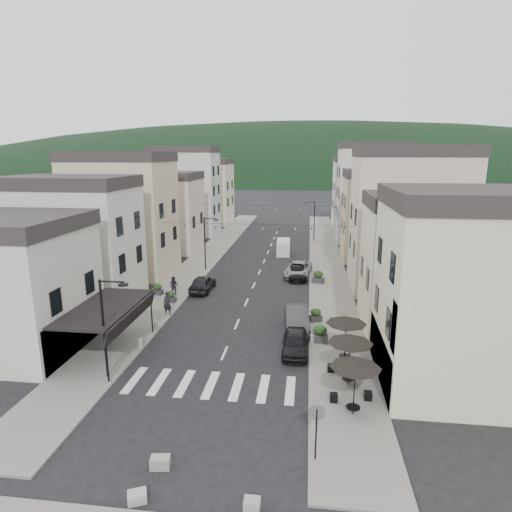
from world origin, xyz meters
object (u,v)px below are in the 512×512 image
Objects in this scene: parked_car_d at (297,272)px; parked_car_e at (203,283)px; parked_car_c at (298,269)px; pedestrian_a at (167,303)px; parked_car_a at (295,343)px; pedestrian_b at (174,286)px; parked_car_b at (297,318)px; delivery_van at (283,247)px.

parked_car_e is (-8.81, -5.34, 0.10)m from parked_car_d.
parked_car_d is (-0.10, -0.90, -0.09)m from parked_car_c.
pedestrian_a is at bearing -121.31° from parked_car_c.
pedestrian_a reaches higher than parked_car_a.
parked_car_e is at bearing -152.66° from parked_car_d.
pedestrian_b is at bearing -137.14° from parked_car_c.
parked_car_b is at bearing 89.57° from parked_car_a.
parked_car_b reaches higher than parked_car_d.
parked_car_e reaches higher than parked_car_c.
delivery_van is (-2.13, 11.18, 0.33)m from parked_car_d.
pedestrian_b is (-2.21, -1.91, 0.24)m from parked_car_e.
parked_car_b is 1.07× the size of parked_car_e.
pedestrian_a reaches higher than parked_car_d.
parked_car_a is 28.68m from delivery_van.
pedestrian_a is at bearing 168.51° from parked_car_b.
parked_car_e reaches higher than parked_car_d.
parked_car_b is 2.74× the size of pedestrian_b.
delivery_van is (-2.53, 28.57, 0.29)m from parked_car_a.
parked_car_b is 14.20m from parked_car_c.
parked_car_d is 2.60× the size of pedestrian_b.
parked_car_e is at bearing 40.95° from pedestrian_b.
pedestrian_a is (-1.20, -6.74, 0.31)m from parked_car_e.
parked_car_b is 1.12× the size of delivery_van.
parked_car_c reaches higher than parked_car_a.
delivery_van reaches higher than parked_car_a.
parked_car_d is at bearing 33.40° from pedestrian_b.
parked_car_b is 2.52× the size of pedestrian_a.
parked_car_d is 15.69m from pedestrian_a.
pedestrian_a is at bearing -78.17° from pedestrian_b.
parked_car_c is 3.10× the size of pedestrian_b.
parked_car_a is 0.86× the size of parked_car_b.
pedestrian_a is at bearing 152.52° from parked_car_a.
pedestrian_b reaches higher than parked_car_c.
parked_car_b reaches higher than parked_car_c.
pedestrian_a reaches higher than parked_car_e.
parked_car_e is at bearing 134.34° from parked_car_b.
parked_car_c is (-0.30, 18.29, 0.05)m from parked_car_a.
parked_car_e is (-8.90, -6.24, 0.01)m from parked_car_c.
parked_car_a is at bearing 128.97° from parked_car_e.
pedestrian_a is (-7.87, -23.26, 0.08)m from delivery_van.
parked_car_c is 1.19× the size of parked_car_d.
parked_car_a is 11.68m from pedestrian_a.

